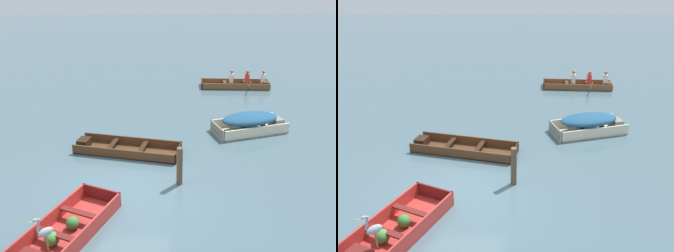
% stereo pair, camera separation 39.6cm
% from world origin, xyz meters
% --- Properties ---
extents(ground_plane, '(80.00, 80.00, 0.00)m').
position_xyz_m(ground_plane, '(0.00, 0.00, 0.00)').
color(ground_plane, '#47606B').
extents(dinghy_red_foreground, '(2.22, 3.01, 0.40)m').
position_xyz_m(dinghy_red_foreground, '(-1.26, -1.72, 0.15)').
color(dinghy_red_foreground, '#AD2D28').
rests_on(dinghy_red_foreground, ground).
extents(skiff_dark_varnish_near_moored, '(3.57, 1.88, 0.32)m').
position_xyz_m(skiff_dark_varnish_near_moored, '(-0.20, 2.46, 0.10)').
color(skiff_dark_varnish_near_moored, '#4C2D19').
rests_on(skiff_dark_varnish_near_moored, ground).
extents(skiff_cream_mid_moored, '(2.83, 1.79, 0.69)m').
position_xyz_m(skiff_cream_mid_moored, '(4.34, 3.90, 0.41)').
color(skiff_cream_mid_moored, beige).
rests_on(skiff_cream_mid_moored, ground).
extents(rowboat_wooden_brown_with_crew, '(3.43, 2.21, 0.88)m').
position_xyz_m(rowboat_wooden_brown_with_crew, '(5.16, 9.29, 0.20)').
color(rowboat_wooden_brown_with_crew, brown).
rests_on(rowboat_wooden_brown_with_crew, ground).
extents(heron_on_dinghy, '(0.39, 0.36, 0.84)m').
position_xyz_m(heron_on_dinghy, '(-1.39, -2.58, 0.86)').
color(heron_on_dinghy, olive).
rests_on(heron_on_dinghy, dinghy_red_foreground).
extents(mooring_post, '(0.17, 0.17, 1.12)m').
position_xyz_m(mooring_post, '(1.48, 0.41, 0.56)').
color(mooring_post, brown).
rests_on(mooring_post, ground).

